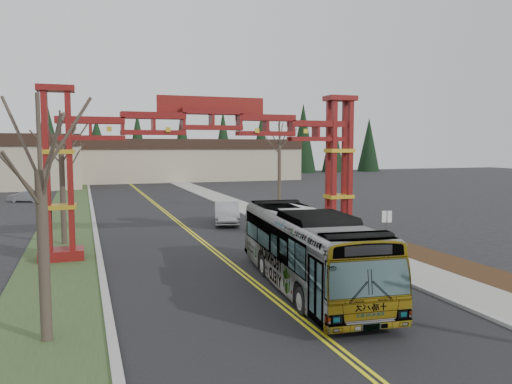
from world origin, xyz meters
name	(u,v)px	position (x,y,z in m)	size (l,w,h in m)	color
road	(188,230)	(0.00, 25.00, 0.01)	(12.00, 110.00, 0.02)	black
lane_line_left	(186,230)	(-0.12, 25.00, 0.03)	(0.12, 100.00, 0.01)	yellow
lane_line_right	(190,230)	(0.12, 25.00, 0.03)	(0.12, 100.00, 0.01)	yellow
curb_right	(270,225)	(6.15, 25.00, 0.07)	(0.30, 110.00, 0.15)	#A3A39E
sidewalk_right	(288,224)	(7.60, 25.00, 0.08)	(2.60, 110.00, 0.14)	gray
landscape_strip	(458,267)	(10.20, 10.00, 0.06)	(2.60, 50.00, 0.12)	black
grass_median	(66,237)	(-8.00, 25.00, 0.04)	(4.00, 110.00, 0.08)	#314824
curb_left	(96,234)	(-6.15, 25.00, 0.07)	(0.30, 110.00, 0.15)	#A3A39E
gateway_arch	(212,144)	(0.00, 18.00, 5.98)	(18.20, 1.60, 8.90)	#59110B
retail_building_east	(182,159)	(10.00, 79.95, 3.51)	(38.00, 20.30, 7.00)	#BEAF91
conifer_treeline	(120,143)	(0.25, 92.00, 6.49)	(116.10, 5.60, 13.00)	black
transit_bus	(307,250)	(1.80, 9.27, 1.64)	(2.75, 11.74, 3.27)	#A0A3A7
silver_sedan	(227,213)	(3.35, 26.93, 0.83)	(1.75, 5.01, 1.65)	#A5A8AD
parked_car_far_a	(27,196)	(-12.52, 48.09, 0.61)	(1.29, 3.70, 1.22)	#969A9D
bare_tree_median_near	(40,171)	(-8.00, 6.63, 5.16)	(3.38, 3.38, 7.42)	#382D26
bare_tree_median_mid	(61,147)	(-8.00, 22.30, 5.82)	(3.19, 3.19, 7.97)	#382D26
bare_tree_median_far	(70,158)	(-8.00, 43.61, 4.68)	(2.90, 2.90, 6.62)	#382D26
bare_tree_right_far	(279,142)	(10.00, 32.82, 6.25)	(3.19, 3.19, 8.41)	#382D26
street_sign	(387,223)	(8.88, 14.12, 1.68)	(0.51, 0.24, 2.34)	#3F3F44
barrel_south	(376,239)	(9.38, 15.87, 0.46)	(0.49, 0.49, 0.91)	orange
barrel_mid	(351,229)	(9.37, 18.76, 0.54)	(0.59, 0.59, 1.09)	orange
barrel_north	(334,222)	(9.88, 22.03, 0.55)	(0.59, 0.59, 1.09)	orange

